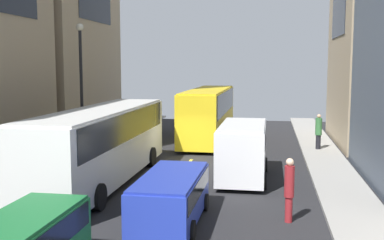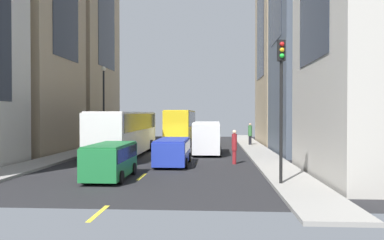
% 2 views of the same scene
% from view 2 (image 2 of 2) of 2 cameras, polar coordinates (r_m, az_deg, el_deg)
% --- Properties ---
extents(ground_plane, '(40.92, 40.92, 0.00)m').
position_cam_2_polar(ground_plane, '(33.04, -2.96, -4.65)').
color(ground_plane, black).
extents(sidewalk_west, '(2.24, 44.00, 0.15)m').
position_cam_2_polar(sidewalk_west, '(34.64, -15.15, -4.30)').
color(sidewalk_west, gray).
rests_on(sidewalk_west, ground).
extents(sidewalk_east, '(2.24, 44.00, 0.15)m').
position_cam_2_polar(sidewalk_east, '(33.02, 9.84, -4.53)').
color(sidewalk_east, gray).
rests_on(sidewalk_east, ground).
extents(lane_stripe_0, '(0.16, 2.00, 0.01)m').
position_cam_2_polar(lane_stripe_0, '(12.66, -14.11, -13.68)').
color(lane_stripe_0, yellow).
rests_on(lane_stripe_0, ground).
extents(lane_stripe_1, '(0.16, 2.00, 0.01)m').
position_cam_2_polar(lane_stripe_1, '(19.31, -7.73, -8.60)').
color(lane_stripe_1, yellow).
rests_on(lane_stripe_1, ground).
extents(lane_stripe_2, '(0.16, 2.00, 0.01)m').
position_cam_2_polar(lane_stripe_2, '(26.14, -4.71, -6.10)').
color(lane_stripe_2, yellow).
rests_on(lane_stripe_2, ground).
extents(lane_stripe_3, '(0.16, 2.00, 0.01)m').
position_cam_2_polar(lane_stripe_3, '(33.04, -2.96, -4.64)').
color(lane_stripe_3, yellow).
rests_on(lane_stripe_3, ground).
extents(lane_stripe_4, '(0.16, 2.00, 0.01)m').
position_cam_2_polar(lane_stripe_4, '(39.98, -1.82, -3.68)').
color(lane_stripe_4, yellow).
rests_on(lane_stripe_4, ground).
extents(lane_stripe_5, '(0.16, 2.00, 0.01)m').
position_cam_2_polar(lane_stripe_5, '(46.93, -1.02, -3.00)').
color(lane_stripe_5, yellow).
rests_on(lane_stripe_5, ground).
extents(lane_stripe_6, '(0.16, 2.00, 0.01)m').
position_cam_2_polar(lane_stripe_6, '(53.90, -0.43, -2.50)').
color(lane_stripe_6, yellow).
rests_on(lane_stripe_6, ground).
extents(city_bus_white, '(2.80, 12.28, 3.35)m').
position_cam_2_polar(city_bus_white, '(28.67, -10.13, -1.48)').
color(city_bus_white, silver).
rests_on(city_bus_white, ground).
extents(streetcar_yellow, '(2.70, 12.25, 3.59)m').
position_cam_2_polar(streetcar_yellow, '(41.17, -1.64, -0.60)').
color(streetcar_yellow, yellow).
rests_on(streetcar_yellow, ground).
extents(delivery_van_white, '(2.25, 5.36, 2.58)m').
position_cam_2_polar(delivery_van_white, '(29.68, 2.27, -2.35)').
color(delivery_van_white, white).
rests_on(delivery_van_white, ground).
extents(car_green_0, '(1.90, 4.31, 1.73)m').
position_cam_2_polar(car_green_0, '(18.87, -12.36, -5.73)').
color(car_green_0, '#1E7238').
rests_on(car_green_0, ground).
extents(car_blue_2, '(2.08, 4.77, 1.63)m').
position_cam_2_polar(car_blue_2, '(23.44, -2.98, -4.55)').
color(car_blue_2, '#2338AD').
rests_on(car_blue_2, ground).
extents(pedestrian_crossing_mid, '(0.40, 0.40, 2.15)m').
position_cam_2_polar(pedestrian_crossing_mid, '(37.69, 8.87, -2.02)').
color(pedestrian_crossing_mid, black).
rests_on(pedestrian_crossing_mid, ground).
extents(pedestrian_crossing_near, '(0.33, 0.33, 2.18)m').
position_cam_2_polar(pedestrian_crossing_near, '(23.99, 6.49, -3.91)').
color(pedestrian_crossing_near, maroon).
rests_on(pedestrian_crossing_near, ground).
extents(traffic_light_near_corner, '(0.32, 0.44, 6.27)m').
position_cam_2_polar(traffic_light_near_corner, '(16.84, 13.49, 5.28)').
color(traffic_light_near_corner, black).
rests_on(traffic_light_near_corner, ground).
extents(streetlamp_near, '(0.44, 0.44, 7.53)m').
position_cam_2_polar(streetlamp_near, '(36.01, -13.36, 3.31)').
color(streetlamp_near, black).
rests_on(streetlamp_near, ground).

